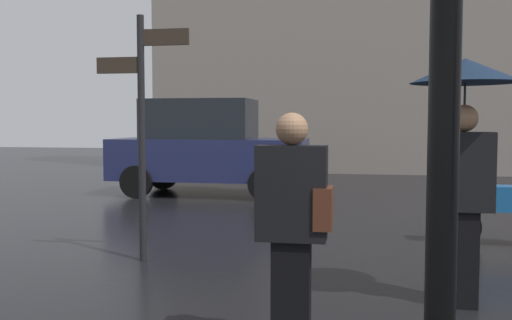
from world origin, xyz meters
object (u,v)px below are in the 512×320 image
at_px(pedestrian_with_umbrella, 464,123).
at_px(parked_car_left, 207,147).
at_px(pedestrian_with_bag, 294,219).
at_px(parked_scooter, 498,203).
at_px(street_signpost, 142,113).

distance_m(pedestrian_with_umbrella, parked_car_left, 8.16).
height_order(pedestrian_with_umbrella, parked_car_left, pedestrian_with_umbrella).
distance_m(pedestrian_with_bag, parked_car_left, 8.77).
relative_size(pedestrian_with_umbrella, pedestrian_with_bag, 1.28).
relative_size(parked_scooter, street_signpost, 0.51).
xyz_separation_m(parked_car_left, street_signpost, (0.87, -5.93, 0.65)).
bearing_deg(parked_car_left, pedestrian_with_bag, -57.44).
xyz_separation_m(parked_scooter, parked_car_left, (-5.02, 4.37, 0.48)).
bearing_deg(pedestrian_with_bag, parked_car_left, -20.94).
bearing_deg(street_signpost, parked_scooter, 20.65).
height_order(pedestrian_with_umbrella, parked_scooter, pedestrian_with_umbrella).
distance_m(parked_scooter, street_signpost, 4.57).
bearing_deg(pedestrian_with_bag, pedestrian_with_umbrella, -85.08).
bearing_deg(street_signpost, parked_car_left, 98.35).
bearing_deg(street_signpost, pedestrian_with_umbrella, -18.24).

